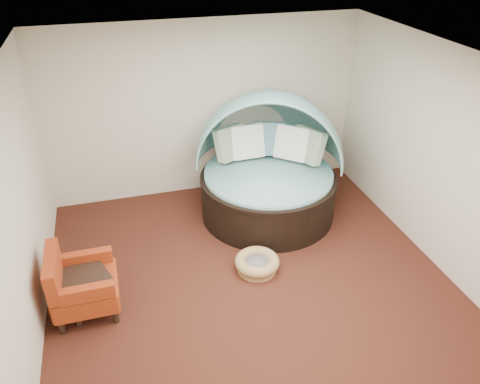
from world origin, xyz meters
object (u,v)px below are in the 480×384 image
object	(u,v)px
side_table	(86,286)
canopy_daybed	(269,160)
pet_basket	(257,263)
red_armchair	(80,285)

from	to	relation	value
side_table	canopy_daybed	bearing A→B (deg)	28.14
pet_basket	red_armchair	bearing A→B (deg)	-176.31
red_armchair	side_table	bearing A→B (deg)	35.79
canopy_daybed	side_table	distance (m)	3.17
side_table	red_armchair	bearing A→B (deg)	-143.93
canopy_daybed	pet_basket	size ratio (longest dim) A/B	3.66
canopy_daybed	pet_basket	bearing A→B (deg)	-94.18
canopy_daybed	red_armchair	distance (m)	3.23
canopy_daybed	pet_basket	xyz separation A→B (m)	(-0.61, -1.37, -0.77)
red_armchair	canopy_daybed	bearing A→B (deg)	28.03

